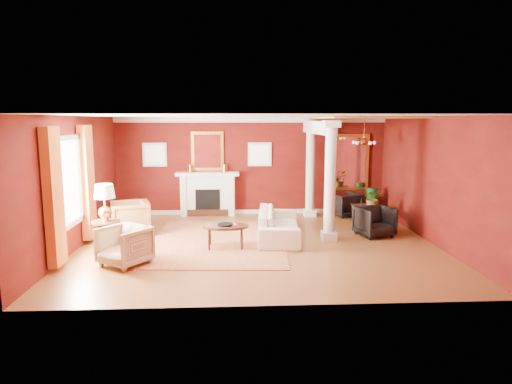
{
  "coord_description": "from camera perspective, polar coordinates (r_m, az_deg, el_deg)",
  "views": [
    {
      "loc": [
        -0.57,
        -10.09,
        2.81
      ],
      "look_at": [
        -0.02,
        0.39,
        1.15
      ],
      "focal_mm": 32.0,
      "sensor_mm": 36.0,
      "label": 1
    }
  ],
  "objects": [
    {
      "name": "coffee_book",
      "position": [
        10.07,
        -3.52,
        -3.51
      ],
      "size": [
        0.17,
        0.08,
        0.24
      ],
      "primitive_type": "imported",
      "rotation": [
        0.0,
        0.0,
        0.38
      ],
      "color": "black",
      "rests_on": "coffee_table"
    },
    {
      "name": "base_trim",
      "position": [
        13.84,
        -0.58,
        -2.47
      ],
      "size": [
        8.0,
        0.08,
        0.12
      ],
      "primitive_type": "cube",
      "color": "silver",
      "rests_on": "ground"
    },
    {
      "name": "column_front",
      "position": [
        10.73,
        9.25,
        1.47
      ],
      "size": [
        0.36,
        0.36,
        2.8
      ],
      "color": "silver",
      "rests_on": "ground"
    },
    {
      "name": "dining_table",
      "position": [
        12.53,
        14.45,
        -2.42
      ],
      "size": [
        0.56,
        1.43,
        0.79
      ],
      "primitive_type": "imported",
      "rotation": [
        0.0,
        0.0,
        1.62
      ],
      "color": "black",
      "rests_on": "ground"
    },
    {
      "name": "side_table",
      "position": [
        10.14,
        -18.34,
        -1.79
      ],
      "size": [
        0.59,
        0.59,
        1.48
      ],
      "rotation": [
        0.0,
        0.0,
        -0.27
      ],
      "color": "black",
      "rests_on": "ground"
    },
    {
      "name": "dining_mirror",
      "position": [
        14.04,
        11.35,
        3.66
      ],
      "size": [
        1.3,
        0.07,
        1.7
      ],
      "color": "gold",
      "rests_on": "room_shell"
    },
    {
      "name": "armchair_leopard",
      "position": [
        11.66,
        -15.48,
        -2.95
      ],
      "size": [
        1.06,
        1.1,
        0.93
      ],
      "primitive_type": "imported",
      "rotation": [
        0.0,
        0.0,
        -1.3
      ],
      "color": "black",
      "rests_on": "ground"
    },
    {
      "name": "flank_window_left",
      "position": [
        13.78,
        -12.55,
        4.57
      ],
      "size": [
        0.7,
        0.07,
        0.7
      ],
      "color": "silver",
      "rests_on": "room_shell"
    },
    {
      "name": "dining_chair_near",
      "position": [
        11.48,
        14.63,
        -3.43
      ],
      "size": [
        0.96,
        0.93,
        0.8
      ],
      "primitive_type": "imported",
      "rotation": [
        0.0,
        0.0,
        0.3
      ],
      "color": "black",
      "rests_on": "ground"
    },
    {
      "name": "fireplace",
      "position": [
        13.6,
        -6.03,
        -0.22
      ],
      "size": [
        1.85,
        0.42,
        1.29
      ],
      "color": "silver",
      "rests_on": "ground"
    },
    {
      "name": "column_back",
      "position": [
        13.36,
        6.81,
        2.98
      ],
      "size": [
        0.36,
        0.36,
        2.8
      ],
      "color": "silver",
      "rests_on": "ground"
    },
    {
      "name": "dining_chair_far",
      "position": [
        13.73,
        11.08,
        -1.4
      ],
      "size": [
        0.92,
        0.89,
        0.75
      ],
      "primitive_type": "imported",
      "rotation": [
        0.0,
        0.0,
        3.49
      ],
      "color": "black",
      "rests_on": "ground"
    },
    {
      "name": "potted_plant",
      "position": [
        12.36,
        14.46,
        0.29
      ],
      "size": [
        0.55,
        0.6,
        0.44
      ],
      "primitive_type": "imported",
      "rotation": [
        0.0,
        0.0,
        0.08
      ],
      "color": "#26591E",
      "rests_on": "dining_table"
    },
    {
      "name": "overmantel_mirror",
      "position": [
        13.6,
        -6.09,
        5.1
      ],
      "size": [
        0.95,
        0.07,
        1.15
      ],
      "color": "gold",
      "rests_on": "fireplace"
    },
    {
      "name": "armchair_stripe",
      "position": [
        9.29,
        -16.13,
        -6.26
      ],
      "size": [
        1.12,
        1.11,
        0.85
      ],
      "primitive_type": "imported",
      "rotation": [
        0.0,
        0.0,
        -0.63
      ],
      "color": "tan",
      "rests_on": "ground"
    },
    {
      "name": "chandelier",
      "position": [
        12.4,
        13.33,
        6.15
      ],
      "size": [
        0.6,
        0.62,
        0.75
      ],
      "color": "#BC813B",
      "rests_on": "room_shell"
    },
    {
      "name": "left_window",
      "position": [
        10.15,
        -22.08,
        0.48
      ],
      "size": [
        0.21,
        2.55,
        2.6
      ],
      "color": "white",
      "rests_on": "room_shell"
    },
    {
      "name": "sofa",
      "position": [
        10.94,
        2.88,
        -3.41
      ],
      "size": [
        0.9,
        2.43,
        0.93
      ],
      "primitive_type": "imported",
      "rotation": [
        0.0,
        0.0,
        1.48
      ],
      "color": "#EFE0C9",
      "rests_on": "ground"
    },
    {
      "name": "room_shell",
      "position": [
        10.14,
        0.24,
        4.51
      ],
      "size": [
        8.04,
        7.04,
        2.92
      ],
      "color": "#5C140C",
      "rests_on": "ground"
    },
    {
      "name": "flank_window_right",
      "position": [
        13.62,
        0.46,
        4.74
      ],
      "size": [
        0.7,
        0.07,
        0.7
      ],
      "color": "silver",
      "rests_on": "room_shell"
    },
    {
      "name": "ground",
      "position": [
        10.49,
        0.23,
        -6.54
      ],
      "size": [
        8.0,
        8.0,
        0.0
      ],
      "primitive_type": "plane",
      "color": "brown",
      "rests_on": "ground"
    },
    {
      "name": "coffee_table",
      "position": [
        10.12,
        -3.83,
        -4.42
      ],
      "size": [
        1.01,
        1.01,
        0.51
      ],
      "rotation": [
        0.0,
        0.0,
        0.43
      ],
      "color": "black",
      "rests_on": "ground"
    },
    {
      "name": "crown_trim",
      "position": [
        13.57,
        -0.6,
        9.03
      ],
      "size": [
        8.0,
        0.08,
        0.16
      ],
      "primitive_type": "cube",
      "color": "silver",
      "rests_on": "room_shell"
    },
    {
      "name": "green_urn",
      "position": [
        13.77,
        14.25,
        -1.63
      ],
      "size": [
        0.36,
        0.36,
        0.86
      ],
      "color": "#12391B",
      "rests_on": "ground"
    },
    {
      "name": "amber_ceiling",
      "position": [
        12.33,
        13.28,
        9.03
      ],
      "size": [
        2.3,
        3.4,
        0.04
      ],
      "primitive_type": "cube",
      "color": "#E69843",
      "rests_on": "room_shell"
    },
    {
      "name": "header_beam",
      "position": [
        12.21,
        7.8,
        8.01
      ],
      "size": [
        0.3,
        3.2,
        0.32
      ],
      "primitive_type": "cube",
      "color": "silver",
      "rests_on": "column_front"
    },
    {
      "name": "rug",
      "position": [
        10.74,
        -4.79,
        -6.16
      ],
      "size": [
        3.36,
        4.32,
        0.02
      ],
      "primitive_type": "cube",
      "rotation": [
        0.0,
        0.0,
        -0.06
      ],
      "color": "maroon",
      "rests_on": "ground"
    }
  ]
}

